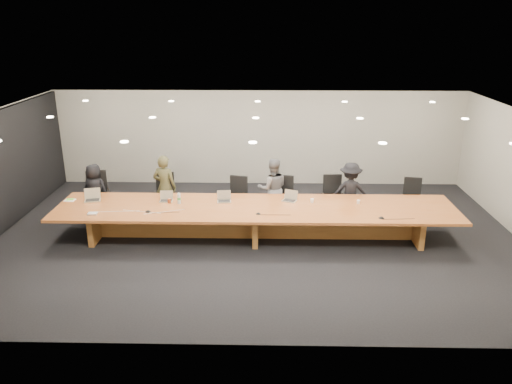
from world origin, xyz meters
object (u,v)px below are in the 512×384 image
Objects in this scene: chair_mid_left at (236,198)px; person_c at (273,189)px; amber_mug at (169,201)px; paper_cup_far at (358,202)px; av_box at (93,214)px; laptop_d at (289,196)px; water_bottle at (179,199)px; conference_table at (256,216)px; chair_far_left at (97,195)px; laptop_b at (166,197)px; person_d at (350,192)px; paper_cup_near at (312,201)px; chair_mid_right at (283,198)px; mic_left at (148,211)px; person_b at (165,187)px; person_a at (95,190)px; laptop_c at (224,197)px; mic_center at (258,213)px; chair_left at (166,195)px; laptop_a at (92,195)px; chair_right at (333,197)px; mic_right at (381,217)px.

chair_mid_left is 0.93m from person_c.
person_c is 15.48× the size of amber_mug.
paper_cup_far is 0.43× the size of av_box.
laptop_d is 2.54m from water_bottle.
chair_far_left is (-4.00, 1.17, 0.07)m from conference_table.
water_bottle reaches higher than laptop_b.
chair_far_left is at bearing 2.61° from person_d.
chair_mid_right is at bearing 126.83° from paper_cup_near.
av_box is 1.18m from mic_left.
chair_far_left is 1.74m from person_b.
person_b is at bearing 118.22° from water_bottle.
person_a is 3.47m from laptop_c.
mic_center is (-1.23, -0.73, -0.03)m from paper_cup_near.
laptop_d is (-1.52, -0.74, 0.14)m from person_d.
chair_left reaches higher than laptop_b.
laptop_a reaches higher than av_box.
person_a is at bearing 158.18° from laptop_c.
person_c reaches higher than laptop_b.
av_box is 1.80× the size of mic_center.
laptop_b is at bearing 166.28° from person_a.
chair_far_left is 3.96× the size of laptop_b.
chair_far_left is 1.08× the size of chair_mid_right.
chair_left is at bearing 19.45° from laptop_a.
chair_left is 1.00× the size of chair_mid_right.
chair_right reaches higher than chair_mid_left.
paper_cup_far is at bearing 0.54° from amber_mug.
conference_table is at bearing -5.90° from water_bottle.
conference_table is 0.50m from mic_center.
av_box is at bearing -170.31° from paper_cup_near.
chair_mid_right is 4.62× the size of water_bottle.
chair_mid_left is at bearing -3.60° from person_c.
chair_mid_left reaches higher than laptop_c.
paper_cup_near is at bearing -11.81° from chair_mid_left.
chair_right is at bearing 15.23° from chair_mid_left.
mic_right is (2.30, -1.83, -0.00)m from person_c.
person_c is at bearing 29.74° from mic_left.
person_c is at bearing 134.46° from paper_cup_near.
paper_cup_far is at bearing -3.78° from chair_mid_left.
laptop_c is at bearing -26.43° from chair_far_left.
chair_mid_right reaches higher than amber_mug.
person_a reaches higher than chair_far_left.
paper_cup_far is 5.92m from av_box.
mic_right is (6.69, -1.78, 0.18)m from chair_far_left.
laptop_a is 1.13× the size of laptop_d.
chair_far_left is at bearing 163.71° from conference_table.
chair_right is at bearing -14.06° from chair_left.
av_box is (-3.02, -1.70, 0.23)m from chair_mid_left.
chair_mid_left is 3.01m from paper_cup_far.
person_a is 1.01m from laptop_a.
mic_center is 0.86× the size of mic_right.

